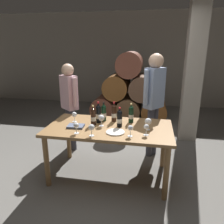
{
  "coord_description": "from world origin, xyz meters",
  "views": [
    {
      "loc": [
        0.54,
        -2.72,
        1.83
      ],
      "look_at": [
        0.0,
        0.2,
        0.91
      ],
      "focal_mm": 34.65,
      "sensor_mm": 36.0,
      "label": 1
    }
  ],
  "objects_px": {
    "wine_bottle_4": "(93,116)",
    "wine_glass_1": "(101,118)",
    "wine_glass_2": "(146,128)",
    "serving_plate": "(115,132)",
    "wine_glass_0": "(130,129)",
    "wine_glass_3": "(76,126)",
    "wine_bottle_1": "(120,118)",
    "sommelier_presenting": "(154,96)",
    "wine_glass_6": "(74,115)",
    "wine_bottle_0": "(98,114)",
    "tasting_notebook": "(76,126)",
    "wine_bottle_5": "(131,114)",
    "wine_glass_5": "(91,128)",
    "wine_bottle_2": "(104,113)",
    "wine_glass_4": "(148,122)",
    "taster_seated_left": "(69,100)",
    "dining_table": "(109,133)",
    "wine_bottle_3": "(114,113)"
  },
  "relations": [
    {
      "from": "wine_bottle_4",
      "to": "wine_glass_1",
      "type": "distance_m",
      "value": 0.13
    },
    {
      "from": "wine_glass_2",
      "to": "serving_plate",
      "type": "distance_m",
      "value": 0.4
    },
    {
      "from": "serving_plate",
      "to": "wine_glass_0",
      "type": "bearing_deg",
      "value": -22.81
    },
    {
      "from": "wine_bottle_4",
      "to": "wine_glass_3",
      "type": "bearing_deg",
      "value": -110.57
    },
    {
      "from": "wine_bottle_1",
      "to": "sommelier_presenting",
      "type": "relative_size",
      "value": 0.16
    },
    {
      "from": "wine_glass_3",
      "to": "wine_glass_6",
      "type": "relative_size",
      "value": 0.97
    },
    {
      "from": "wine_bottle_0",
      "to": "wine_glass_0",
      "type": "relative_size",
      "value": 2.15
    },
    {
      "from": "wine_bottle_1",
      "to": "tasting_notebook",
      "type": "relative_size",
      "value": 1.25
    },
    {
      "from": "wine_bottle_5",
      "to": "wine_glass_1",
      "type": "bearing_deg",
      "value": -150.06
    },
    {
      "from": "wine_glass_0",
      "to": "wine_glass_5",
      "type": "bearing_deg",
      "value": -171.22
    },
    {
      "from": "wine_bottle_2",
      "to": "wine_glass_2",
      "type": "xyz_separation_m",
      "value": [
        0.63,
        -0.43,
        -0.02
      ]
    },
    {
      "from": "wine_glass_4",
      "to": "tasting_notebook",
      "type": "xyz_separation_m",
      "value": [
        -0.97,
        -0.08,
        -0.1
      ]
    },
    {
      "from": "wine_glass_3",
      "to": "taster_seated_left",
      "type": "height_order",
      "value": "taster_seated_left"
    },
    {
      "from": "wine_bottle_1",
      "to": "wine_glass_3",
      "type": "height_order",
      "value": "wine_bottle_1"
    },
    {
      "from": "wine_glass_1",
      "to": "dining_table",
      "type": "bearing_deg",
      "value": -3.95
    },
    {
      "from": "wine_glass_6",
      "to": "sommelier_presenting",
      "type": "xyz_separation_m",
      "value": [
        1.13,
        0.65,
        0.18
      ]
    },
    {
      "from": "wine_bottle_4",
      "to": "wine_glass_4",
      "type": "distance_m",
      "value": 0.76
    },
    {
      "from": "wine_bottle_1",
      "to": "wine_bottle_2",
      "type": "xyz_separation_m",
      "value": [
        -0.27,
        0.2,
        0.0
      ]
    },
    {
      "from": "wine_glass_3",
      "to": "sommelier_presenting",
      "type": "bearing_deg",
      "value": 48.0
    },
    {
      "from": "wine_glass_5",
      "to": "taster_seated_left",
      "type": "relative_size",
      "value": 0.1
    },
    {
      "from": "wine_bottle_5",
      "to": "wine_glass_0",
      "type": "distance_m",
      "value": 0.51
    },
    {
      "from": "wine_bottle_1",
      "to": "wine_bottle_2",
      "type": "relative_size",
      "value": 0.97
    },
    {
      "from": "wine_bottle_1",
      "to": "taster_seated_left",
      "type": "height_order",
      "value": "taster_seated_left"
    },
    {
      "from": "wine_bottle_5",
      "to": "taster_seated_left",
      "type": "height_order",
      "value": "taster_seated_left"
    },
    {
      "from": "wine_bottle_3",
      "to": "wine_glass_6",
      "type": "relative_size",
      "value": 1.97
    },
    {
      "from": "wine_glass_6",
      "to": "tasting_notebook",
      "type": "distance_m",
      "value": 0.24
    },
    {
      "from": "wine_glass_4",
      "to": "serving_plate",
      "type": "relative_size",
      "value": 0.68
    },
    {
      "from": "wine_bottle_3",
      "to": "wine_glass_4",
      "type": "height_order",
      "value": "wine_bottle_3"
    },
    {
      "from": "wine_glass_4",
      "to": "wine_bottle_5",
      "type": "bearing_deg",
      "value": 134.79
    },
    {
      "from": "wine_bottle_4",
      "to": "wine_glass_1",
      "type": "relative_size",
      "value": 1.77
    },
    {
      "from": "wine_bottle_0",
      "to": "tasting_notebook",
      "type": "bearing_deg",
      "value": -137.62
    },
    {
      "from": "wine_bottle_3",
      "to": "wine_glass_3",
      "type": "relative_size",
      "value": 2.03
    },
    {
      "from": "wine_bottle_1",
      "to": "wine_glass_1",
      "type": "distance_m",
      "value": 0.25
    },
    {
      "from": "wine_bottle_0",
      "to": "wine_bottle_3",
      "type": "height_order",
      "value": "wine_bottle_0"
    },
    {
      "from": "wine_glass_5",
      "to": "taster_seated_left",
      "type": "distance_m",
      "value": 1.28
    },
    {
      "from": "wine_glass_4",
      "to": "serving_plate",
      "type": "bearing_deg",
      "value": -157.04
    },
    {
      "from": "dining_table",
      "to": "wine_bottle_0",
      "type": "height_order",
      "value": "wine_bottle_0"
    },
    {
      "from": "wine_glass_6",
      "to": "tasting_notebook",
      "type": "height_order",
      "value": "wine_glass_6"
    },
    {
      "from": "wine_bottle_0",
      "to": "wine_bottle_3",
      "type": "distance_m",
      "value": 0.23
    },
    {
      "from": "wine_glass_0",
      "to": "tasting_notebook",
      "type": "distance_m",
      "value": 0.79
    },
    {
      "from": "wine_glass_3",
      "to": "wine_glass_0",
      "type": "bearing_deg",
      "value": 2.61
    },
    {
      "from": "wine_glass_1",
      "to": "wine_glass_2",
      "type": "bearing_deg",
      "value": -19.0
    },
    {
      "from": "wine_bottle_5",
      "to": "wine_glass_1",
      "type": "height_order",
      "value": "wine_bottle_5"
    },
    {
      "from": "dining_table",
      "to": "serving_plate",
      "type": "relative_size",
      "value": 7.08
    },
    {
      "from": "wine_bottle_5",
      "to": "wine_glass_2",
      "type": "distance_m",
      "value": 0.49
    },
    {
      "from": "wine_glass_6",
      "to": "wine_bottle_0",
      "type": "bearing_deg",
      "value": 6.25
    },
    {
      "from": "tasting_notebook",
      "to": "serving_plate",
      "type": "bearing_deg",
      "value": -12.22
    },
    {
      "from": "wine_bottle_0",
      "to": "dining_table",
      "type": "bearing_deg",
      "value": -36.6
    },
    {
      "from": "wine_glass_2",
      "to": "taster_seated_left",
      "type": "distance_m",
      "value": 1.64
    },
    {
      "from": "wine_glass_5",
      "to": "wine_glass_6",
      "type": "distance_m",
      "value": 0.59
    }
  ]
}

